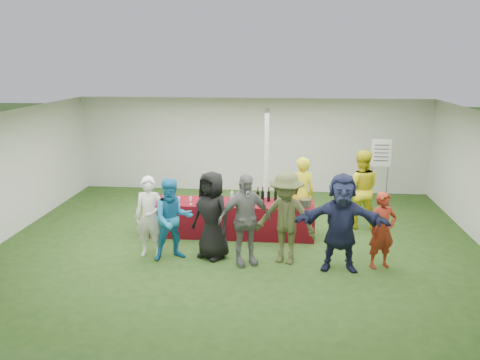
# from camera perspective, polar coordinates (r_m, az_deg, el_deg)

# --- Properties ---
(ground) EXTENTS (60.00, 60.00, 0.00)m
(ground) POSITION_cam_1_polar(r_m,az_deg,el_deg) (10.04, -0.03, -7.47)
(ground) COLOR #284719
(ground) RESTS_ON ground
(tent) EXTENTS (10.00, 10.00, 10.00)m
(tent) POSITION_cam_1_polar(r_m,az_deg,el_deg) (10.75, 3.21, 1.56)
(tent) COLOR white
(tent) RESTS_ON ground
(serving_table) EXTENTS (3.60, 0.80, 0.75)m
(serving_table) POSITION_cam_1_polar(r_m,az_deg,el_deg) (10.28, -1.11, -4.70)
(serving_table) COLOR maroon
(serving_table) RESTS_ON ground
(wine_bottles) EXTENTS (0.73, 0.15, 0.32)m
(wine_bottles) POSITION_cam_1_polar(r_m,az_deg,el_deg) (10.21, 2.44, -1.92)
(wine_bottles) COLOR black
(wine_bottles) RESTS_ON serving_table
(wine_glasses) EXTENTS (1.13, 0.09, 0.16)m
(wine_glasses) POSITION_cam_1_polar(r_m,az_deg,el_deg) (10.04, -6.53, -2.36)
(wine_glasses) COLOR silver
(wine_glasses) RESTS_ON serving_table
(water_bottle) EXTENTS (0.07, 0.07, 0.23)m
(water_bottle) POSITION_cam_1_polar(r_m,az_deg,el_deg) (10.20, -0.98, -2.02)
(water_bottle) COLOR silver
(water_bottle) RESTS_ON serving_table
(bar_towel) EXTENTS (0.25, 0.18, 0.03)m
(bar_towel) POSITION_cam_1_polar(r_m,az_deg,el_deg) (10.16, 7.82, -2.75)
(bar_towel) COLOR white
(bar_towel) RESTS_ON serving_table
(dump_bucket) EXTENTS (0.26, 0.26, 0.18)m
(dump_bucket) POSITION_cam_1_polar(r_m,az_deg,el_deg) (9.88, 7.90, -2.80)
(dump_bucket) COLOR slate
(dump_bucket) RESTS_ON serving_table
(wine_list_sign) EXTENTS (0.50, 0.03, 1.80)m
(wine_list_sign) POSITION_cam_1_polar(r_m,az_deg,el_deg) (12.44, 16.80, 2.58)
(wine_list_sign) COLOR slate
(wine_list_sign) RESTS_ON ground
(staff_pourer) EXTENTS (0.67, 0.50, 1.69)m
(staff_pourer) POSITION_cam_1_polar(r_m,az_deg,el_deg) (10.49, 7.46, -1.72)
(staff_pourer) COLOR gold
(staff_pourer) RESTS_ON ground
(staff_back) EXTENTS (0.92, 0.74, 1.80)m
(staff_back) POSITION_cam_1_polar(r_m,az_deg,el_deg) (10.93, 14.42, -1.10)
(staff_back) COLOR yellow
(staff_back) RESTS_ON ground
(customer_0) EXTENTS (0.59, 0.39, 1.60)m
(customer_0) POSITION_cam_1_polar(r_m,az_deg,el_deg) (9.25, -10.94, -4.43)
(customer_0) COLOR white
(customer_0) RESTS_ON ground
(customer_1) EXTENTS (0.96, 0.87, 1.60)m
(customer_1) POSITION_cam_1_polar(r_m,az_deg,el_deg) (9.03, -8.19, -4.76)
(customer_1) COLOR #1B77B2
(customer_1) RESTS_ON ground
(customer_2) EXTENTS (1.00, 0.91, 1.72)m
(customer_2) POSITION_cam_1_polar(r_m,az_deg,el_deg) (9.00, -3.46, -4.30)
(customer_2) COLOR black
(customer_2) RESTS_ON ground
(customer_3) EXTENTS (1.11, 0.81, 1.75)m
(customer_3) POSITION_cam_1_polar(r_m,az_deg,el_deg) (8.69, 0.59, -4.85)
(customer_3) COLOR slate
(customer_3) RESTS_ON ground
(customer_4) EXTENTS (1.29, 0.97, 1.77)m
(customer_4) POSITION_cam_1_polar(r_m,az_deg,el_deg) (8.79, 5.62, -4.63)
(customer_4) COLOR #444926
(customer_4) RESTS_ON ground
(customer_5) EXTENTS (1.69, 0.58, 1.81)m
(customer_5) POSITION_cam_1_polar(r_m,az_deg,el_deg) (8.65, 12.22, -5.08)
(customer_5) COLOR #1A1F3E
(customer_5) RESTS_ON ground
(customer_6) EXTENTS (0.61, 0.51, 1.45)m
(customer_6) POSITION_cam_1_polar(r_m,az_deg,el_deg) (8.99, 16.96, -5.90)
(customer_6) COLOR maroon
(customer_6) RESTS_ON ground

